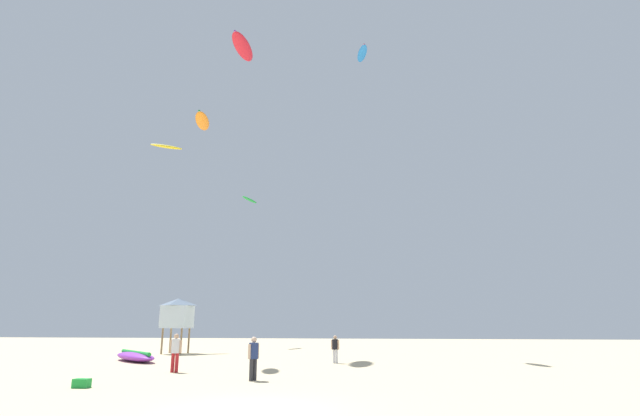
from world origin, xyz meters
name	(u,v)px	position (x,y,z in m)	size (l,w,h in m)	color
ground_plane	(247,411)	(0.00, 0.00, 0.00)	(120.00, 120.00, 0.00)	beige
person_foreground	(253,355)	(-1.58, 6.64, 1.01)	(0.39, 0.50, 1.73)	#2D2D33
person_midground	(335,347)	(1.00, 15.57, 0.92)	(0.49, 0.35, 1.57)	silver
person_left	(176,350)	(-6.13, 9.45, 1.04)	(0.59, 0.40, 1.78)	#B21E23
kite_grounded_near	(135,356)	(-11.23, 15.44, 0.30)	(4.77, 4.72, 0.64)	purple
lifeguard_tower	(178,313)	(-11.96, 22.99, 3.05)	(2.30, 2.30, 4.15)	#8C704C
cooler_box	(82,383)	(-7.19, 3.82, 0.16)	(0.56, 0.36, 0.32)	green
kite_aloft_0	(243,47)	(-7.52, 22.54, 25.72)	(1.53, 4.55, 1.04)	red
kite_aloft_1	(202,121)	(-7.73, 14.96, 15.37)	(1.42, 3.04, 0.60)	orange
kite_aloft_2	(250,200)	(-9.94, 35.26, 15.31)	(1.54, 3.03, 0.61)	green
kite_aloft_3	(166,147)	(-16.43, 28.02, 18.96)	(3.03, 2.37, 0.52)	yellow
kite_aloft_4	(362,54)	(2.85, 22.60, 24.36)	(1.20, 2.72, 0.38)	blue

